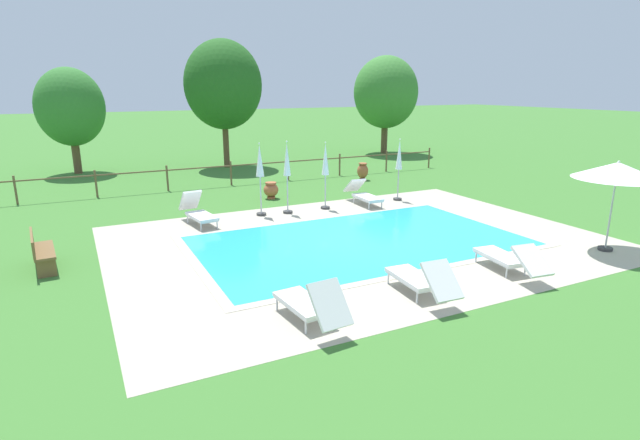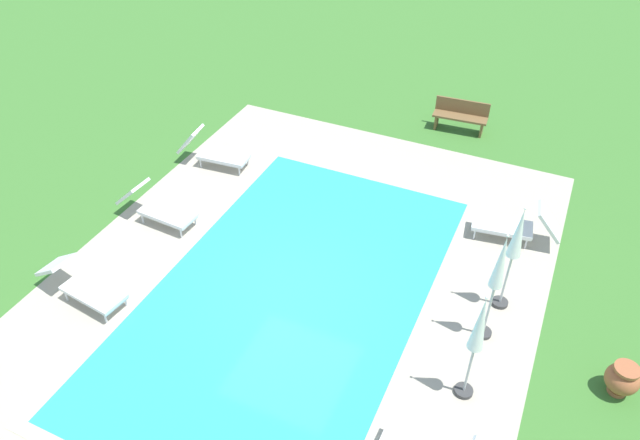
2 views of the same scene
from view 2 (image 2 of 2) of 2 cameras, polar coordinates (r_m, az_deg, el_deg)
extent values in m
plane|color=#3D752D|center=(12.14, -2.94, -6.96)|extent=(160.00, 160.00, 0.00)
cube|color=#B2A893|center=(12.13, -2.94, -6.95)|extent=(13.16, 9.51, 0.01)
cube|color=#2DB7C6|center=(12.13, -2.94, -6.95)|extent=(8.76, 5.11, 0.01)
cube|color=#C0B59F|center=(11.51, 9.24, -10.83)|extent=(9.24, 0.24, 0.01)
cube|color=#C0B59F|center=(13.27, -13.31, -3.31)|extent=(9.24, 0.24, 0.01)
cube|color=#C0B59F|center=(15.31, 4.72, 4.13)|extent=(0.24, 5.11, 0.01)
cube|color=white|center=(12.50, -20.76, -6.43)|extent=(0.76, 1.37, 0.07)
cube|color=white|center=(13.03, -23.85, -3.91)|extent=(0.69, 0.81, 0.52)
cube|color=silver|center=(12.54, -20.70, -6.60)|extent=(0.73, 1.34, 0.04)
cylinder|color=silver|center=(12.37, -18.04, -7.35)|extent=(0.04, 0.04, 0.28)
cylinder|color=silver|center=(12.18, -19.75, -8.75)|extent=(0.04, 0.04, 0.28)
cylinder|color=silver|center=(13.07, -21.35, -5.34)|extent=(0.04, 0.04, 0.28)
cylinder|color=silver|center=(12.89, -23.02, -6.63)|extent=(0.04, 0.04, 0.28)
cube|color=white|center=(13.98, -14.31, 0.63)|extent=(0.68, 1.34, 0.07)
cube|color=white|center=(14.40, -17.41, 2.63)|extent=(0.64, 0.70, 0.62)
cube|color=silver|center=(14.02, -14.28, 0.46)|extent=(0.65, 1.31, 0.04)
cylinder|color=silver|center=(13.93, -11.81, -0.02)|extent=(0.04, 0.04, 0.28)
cylinder|color=silver|center=(13.64, -13.10, -1.20)|extent=(0.04, 0.04, 0.28)
cylinder|color=silver|center=(14.55, -15.23, 1.27)|extent=(0.04, 0.04, 0.28)
cylinder|color=silver|center=(14.28, -16.54, 0.16)|extent=(0.04, 0.04, 0.28)
cylinder|color=silver|center=(10.12, 6.95, -19.29)|extent=(0.04, 0.04, 0.28)
cube|color=white|center=(15.69, -9.16, 6.03)|extent=(0.71, 1.35, 0.07)
cube|color=white|center=(15.95, -12.24, 7.55)|extent=(0.65, 0.64, 0.69)
cube|color=silver|center=(15.72, -9.14, 5.86)|extent=(0.68, 1.32, 0.04)
cylinder|color=silver|center=(15.75, -6.89, 5.64)|extent=(0.04, 0.04, 0.28)
cylinder|color=silver|center=(15.37, -7.69, 4.65)|extent=(0.04, 0.04, 0.28)
cylinder|color=silver|center=(16.21, -10.44, 6.30)|extent=(0.04, 0.04, 0.28)
cylinder|color=silver|center=(15.85, -11.30, 5.35)|extent=(0.04, 0.04, 0.28)
cube|color=white|center=(13.81, 16.96, -0.51)|extent=(0.78, 1.37, 0.07)
cube|color=white|center=(13.71, 20.97, -0.14)|extent=(0.68, 0.67, 0.69)
cube|color=silver|center=(13.84, 16.92, -0.69)|extent=(0.74, 1.34, 0.04)
cylinder|color=silver|center=(13.69, 14.49, -1.31)|extent=(0.04, 0.04, 0.28)
cylinder|color=silver|center=(14.09, 14.68, -0.03)|extent=(0.04, 0.04, 0.28)
cylinder|color=silver|center=(13.76, 19.03, -2.13)|extent=(0.04, 0.04, 0.28)
cylinder|color=silver|center=(14.16, 19.08, -0.83)|extent=(0.04, 0.04, 0.28)
cylinder|color=#383838|center=(11.78, 15.24, -10.30)|extent=(0.32, 0.32, 0.08)
cylinder|color=#B2B5B7|center=(11.34, 15.75, -8.29)|extent=(0.04, 0.04, 1.29)
cone|color=white|center=(10.53, 16.86, -3.83)|extent=(0.25, 0.25, 1.10)
sphere|color=white|center=(10.16, 17.44, -1.46)|extent=(0.05, 0.05, 0.05)
cylinder|color=#383838|center=(12.40, 16.73, -7.54)|extent=(0.32, 0.32, 0.08)
cylinder|color=#B2B5B7|center=(11.98, 17.27, -5.49)|extent=(0.04, 0.04, 1.31)
cone|color=white|center=(11.22, 18.39, -1.16)|extent=(0.27, 0.27, 1.05)
sphere|color=white|center=(10.90, 18.95, 1.03)|extent=(0.05, 0.05, 0.05)
cylinder|color=#383838|center=(10.87, 13.51, -15.54)|extent=(0.32, 0.32, 0.08)
cylinder|color=#B2B5B7|center=(10.42, 13.97, -13.72)|extent=(0.04, 0.04, 1.21)
cone|color=white|center=(9.56, 15.03, -9.51)|extent=(0.26, 0.26, 1.09)
sphere|color=white|center=(9.16, 15.60, -7.15)|extent=(0.05, 0.05, 0.05)
cube|color=brown|center=(17.44, 13.20, 9.53)|extent=(0.54, 1.53, 0.06)
cube|color=brown|center=(17.51, 13.42, 10.48)|extent=(0.15, 1.50, 0.40)
cube|color=brown|center=(17.51, 15.14, 8.42)|extent=(0.40, 0.09, 0.41)
cube|color=brown|center=(17.62, 11.04, 9.29)|extent=(0.40, 0.09, 0.41)
cylinder|color=#A85B38|center=(11.74, 26.40, -14.29)|extent=(0.31, 0.31, 0.08)
ellipsoid|color=#A85B38|center=(11.52, 26.83, -13.36)|extent=(0.56, 0.56, 0.52)
cylinder|color=#A85B38|center=(11.34, 27.22, -12.53)|extent=(0.42, 0.42, 0.06)
camera|label=1|loc=(21.46, -24.01, 23.68)|focal=27.88mm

